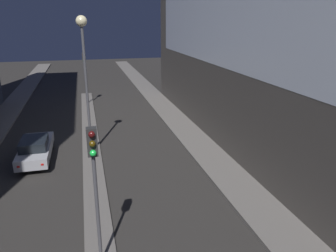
# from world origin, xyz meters

# --- Properties ---
(median_strip) EXTENTS (1.12, 31.35, 0.13)m
(median_strip) POSITION_xyz_m (0.00, 16.67, 0.07)
(median_strip) COLOR #66605B
(median_strip) RESTS_ON ground
(traffic_light_near) EXTENTS (0.32, 0.42, 4.93)m
(traffic_light_near) POSITION_xyz_m (0.00, 4.44, 3.74)
(traffic_light_near) COLOR #4C4C51
(traffic_light_near) RESTS_ON median_strip
(traffic_light_mid) EXTENTS (0.32, 0.42, 4.93)m
(traffic_light_mid) POSITION_xyz_m (0.00, 27.61, 3.74)
(traffic_light_mid) COLOR #4C4C51
(traffic_light_mid) RESTS_ON median_strip
(street_lamp) EXTENTS (0.63, 0.63, 8.22)m
(street_lamp) POSITION_xyz_m (0.00, 14.77, 6.25)
(street_lamp) COLOR #4C4C51
(street_lamp) RESTS_ON median_strip
(car_left_lane) EXTENTS (1.73, 4.81, 1.44)m
(car_left_lane) POSITION_xyz_m (-3.26, 14.59, 0.74)
(car_left_lane) COLOR #B2B2B7
(car_left_lane) RESTS_ON ground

